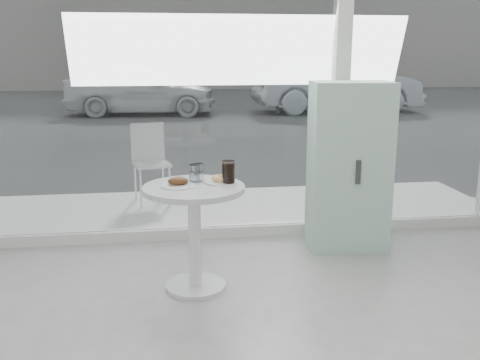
{
  "coord_description": "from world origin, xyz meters",
  "views": [
    {
      "loc": [
        -0.68,
        -1.74,
        1.68
      ],
      "look_at": [
        -0.2,
        1.7,
        0.85
      ],
      "focal_mm": 40.0,
      "sensor_mm": 36.0,
      "label": 1
    }
  ],
  "objects": [
    {
      "name": "cola_glass",
      "position": [
        -0.25,
        1.91,
        0.85
      ],
      "size": [
        0.09,
        0.09,
        0.17
      ],
      "color": "white",
      "rests_on": "main_table"
    },
    {
      "name": "storefront",
      "position": [
        0.07,
        3.0,
        1.71
      ],
      "size": [
        5.0,
        0.14,
        3.0
      ],
      "color": "white",
      "rests_on": "ground"
    },
    {
      "name": "patio_deck",
      "position": [
        0.0,
        3.8,
        0.03
      ],
      "size": [
        5.6,
        1.6,
        0.05
      ],
      "primitive_type": "cube",
      "color": "white",
      "rests_on": "ground"
    },
    {
      "name": "car_silver",
      "position": [
        4.23,
        13.34,
        0.78
      ],
      "size": [
        4.76,
        1.7,
        1.56
      ],
      "primitive_type": "imported",
      "rotation": [
        0.0,
        0.0,
        1.58
      ],
      "color": "#9A9CA1",
      "rests_on": "street"
    },
    {
      "name": "patio_chair",
      "position": [
        -0.87,
        4.19,
        0.54
      ],
      "size": [
        0.45,
        0.45,
        0.87
      ],
      "rotation": [
        0.0,
        0.0,
        0.23
      ],
      "color": "white",
      "rests_on": "patio_deck"
    },
    {
      "name": "street",
      "position": [
        0.0,
        16.0,
        -0.0
      ],
      "size": [
        40.0,
        24.0,
        0.0
      ],
      "primitive_type": "cube",
      "color": "#333333",
      "rests_on": "ground"
    },
    {
      "name": "far_building",
      "position": [
        0.0,
        25.0,
        4.0
      ],
      "size": [
        40.0,
        2.0,
        8.0
      ],
      "primitive_type": "cube",
      "color": "gray",
      "rests_on": "ground"
    },
    {
      "name": "plate_donut",
      "position": [
        -0.3,
        1.96,
        0.79
      ],
      "size": [
        0.23,
        0.23,
        0.06
      ],
      "color": "white",
      "rests_on": "main_table"
    },
    {
      "name": "plate_fritter",
      "position": [
        -0.6,
        1.9,
        0.8
      ],
      "size": [
        0.24,
        0.24,
        0.07
      ],
      "color": "white",
      "rests_on": "main_table"
    },
    {
      "name": "water_tumbler_b",
      "position": [
        -0.46,
        2.05,
        0.83
      ],
      "size": [
        0.08,
        0.08,
        0.13
      ],
      "color": "white",
      "rests_on": "main_table"
    },
    {
      "name": "water_tumbler_a",
      "position": [
        -0.49,
        2.04,
        0.82
      ],
      "size": [
        0.08,
        0.08,
        0.12
      ],
      "color": "white",
      "rests_on": "main_table"
    },
    {
      "name": "main_table",
      "position": [
        -0.5,
        1.9,
        0.55
      ],
      "size": [
        0.72,
        0.72,
        0.77
      ],
      "color": "white",
      "rests_on": "ground"
    },
    {
      "name": "car_white",
      "position": [
        -1.34,
        13.42,
        0.7
      ],
      "size": [
        4.22,
        2.01,
        1.39
      ],
      "primitive_type": "imported",
      "rotation": [
        0.0,
        0.0,
        1.48
      ],
      "color": "silver",
      "rests_on": "street"
    },
    {
      "name": "mint_cabinet",
      "position": [
        0.87,
        2.6,
        0.72
      ],
      "size": [
        0.71,
        0.51,
        1.45
      ],
      "rotation": [
        0.0,
        0.0,
        -0.1
      ],
      "color": "#9BC6B1",
      "rests_on": "ground"
    }
  ]
}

